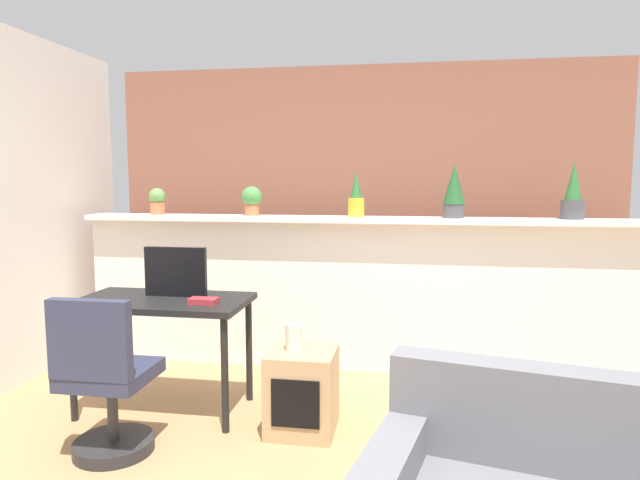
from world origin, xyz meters
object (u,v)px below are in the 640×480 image
Objects in this scene: potted_plant_4 at (573,195)px; tv_monitor at (176,272)px; potted_plant_2 at (356,198)px; potted_plant_0 at (157,201)px; office_chair at (106,389)px; book_on_desk at (203,301)px; desk at (163,311)px; potted_plant_3 at (454,191)px; potted_plant_1 at (252,200)px; vase_on_shelf at (294,337)px; side_cube_shelf at (302,391)px.

potted_plant_4 reaches higher than tv_monitor.
potted_plant_0 is at bearing 179.02° from potted_plant_2.
tv_monitor is 0.46× the size of office_chair.
potted_plant_2 is 2.01× the size of book_on_desk.
desk is 1.21× the size of office_chair.
potted_plant_3 reaches higher than tv_monitor.
potted_plant_3 is at bearing -0.57° from potted_plant_1.
vase_on_shelf is at bearing -102.76° from potted_plant_2.
book_on_desk is at bearing -17.65° from desk.
potted_plant_0 reaches higher than book_on_desk.
potted_plant_3 is 0.37× the size of desk.
side_cube_shelf is 3.15× the size of vase_on_shelf.
potted_plant_2 is 1.67m from desk.
potted_plant_1 is at bearing 178.35° from potted_plant_2.
potted_plant_4 is 2.43m from side_cube_shelf.
potted_plant_2 is at bearing 79.66° from side_cube_shelf.
potted_plant_3 is at bearing 50.36° from side_cube_shelf.
office_chair reaches higher than side_cube_shelf.
potted_plant_3 is 2.12m from tv_monitor.
potted_plant_0 reaches higher than office_chair.
potted_plant_4 is at bearing 32.77° from side_cube_shelf.
potted_plant_3 is at bearing 34.57° from book_on_desk.
potted_plant_2 is 0.39× the size of office_chair.
side_cube_shelf is at bearing -5.27° from vase_on_shelf.
desk is (-0.31, -1.00, -0.69)m from potted_plant_1.
potted_plant_1 is at bearing 90.27° from book_on_desk.
side_cube_shelf is at bearing -38.69° from potted_plant_0.
office_chair is at bearing -102.08° from potted_plant_1.
potted_plant_0 is 0.93× the size of potted_plant_1.
vase_on_shelf is 0.62m from book_on_desk.
vase_on_shelf is (-1.00, -1.14, -0.85)m from potted_plant_3.
side_cube_shelf is at bearing -14.79° from tv_monitor.
potted_plant_3 reaches higher than potted_plant_2.
potted_plant_4 is (0.85, 0.01, -0.03)m from potted_plant_3.
desk is 1.05m from side_cube_shelf.
tv_monitor is at bearing 164.68° from vase_on_shelf.
potted_plant_2 is at bearing -0.98° from potted_plant_0.
potted_plant_3 is (0.74, 0.01, 0.06)m from potted_plant_2.
office_chair is 5.21× the size of book_on_desk.
vase_on_shelf is (0.84, -0.23, -0.33)m from tv_monitor.
potted_plant_1 is at bearing 179.97° from potted_plant_4.
potted_plant_4 is (3.25, -0.01, 0.06)m from potted_plant_0.
book_on_desk is at bearing -145.43° from potted_plant_3.
potted_plant_2 reaches higher than tv_monitor.
tv_monitor is at bearing -153.72° from potted_plant_3.
potted_plant_3 is 0.81× the size of side_cube_shelf.
side_cube_shelf is at bearing -4.91° from book_on_desk.
book_on_desk is (-0.58, 0.05, 0.19)m from vase_on_shelf.
office_chair is (0.46, -1.65, -0.95)m from potted_plant_0.
potted_plant_2 is 0.87× the size of potted_plant_3.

